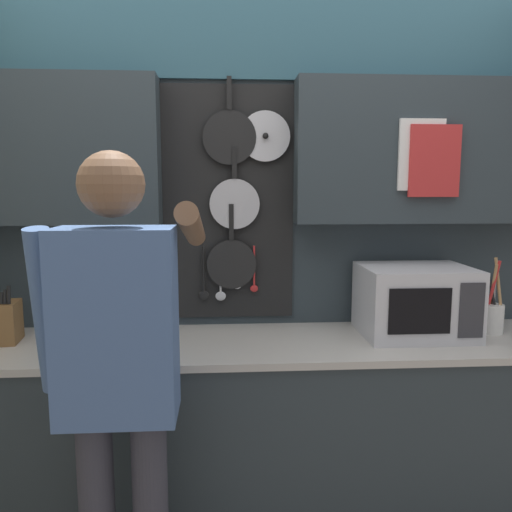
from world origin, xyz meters
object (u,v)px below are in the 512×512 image
Objects in this scene: microwave at (415,301)px; knife_block at (5,321)px; person at (119,363)px; utensil_crock at (492,315)px.

knife_block is at bearing 179.98° from microwave.
knife_block is 0.81m from person.
microwave is at bearing -179.67° from utensil_crock.
utensil_crock is 0.20× the size of person.
microwave is 1.88× the size of knife_block.
microwave reaches higher than knife_block.
microwave is 1.80m from knife_block.
microwave is 0.37m from utensil_crock.
person is at bearing -42.65° from knife_block.
microwave is 1.38× the size of utensil_crock.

